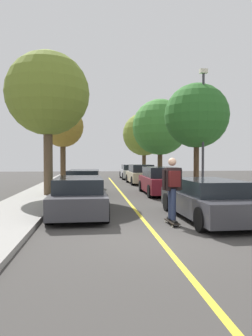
{
  "coord_description": "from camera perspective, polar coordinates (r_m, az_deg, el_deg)",
  "views": [
    {
      "loc": [
        -1.52,
        -7.34,
        1.87
      ],
      "look_at": [
        0.21,
        9.18,
        1.39
      ],
      "focal_mm": 33.33,
      "sensor_mm": 36.0,
      "label": 1
    }
  ],
  "objects": [
    {
      "name": "parked_car_left_near",
      "position": [
        16.17,
        -7.69,
        -2.68
      ],
      "size": [
        1.92,
        4.46,
        1.31
      ],
      "color": "#1E5B33",
      "rests_on": "ground"
    },
    {
      "name": "parked_car_right_far",
      "position": [
        23.44,
        2.69,
        -1.2
      ],
      "size": [
        1.9,
        4.18,
        1.45
      ],
      "color": "#BCAD89",
      "rests_on": "ground"
    },
    {
      "name": "street_tree_left_nearest",
      "position": [
        15.86,
        -14.13,
        12.97
      ],
      "size": [
        4.01,
        4.01,
        6.89
      ],
      "color": "brown",
      "rests_on": "sidewalk_left"
    },
    {
      "name": "street_tree_right_near",
      "position": [
        24.83,
        6.25,
        7.4
      ],
      "size": [
        4.37,
        4.37,
        6.41
      ],
      "color": "#4C3823",
      "rests_on": "sidewalk_right"
    },
    {
      "name": "ground",
      "position": [
        7.72,
        5.69,
        -12.34
      ],
      "size": [
        80.0,
        80.0,
        0.0
      ],
      "primitive_type": "plane",
      "color": "#3D3A38"
    },
    {
      "name": "streetlamp",
      "position": [
        15.64,
        13.92,
        7.88
      ],
      "size": [
        0.36,
        0.24,
        6.05
      ],
      "color": "#38383D",
      "rests_on": "sidewalk_right"
    },
    {
      "name": "parked_car_left_nearest",
      "position": [
        10.62,
        -8.59,
        -5.07
      ],
      "size": [
        1.89,
        4.47,
        1.25
      ],
      "color": "#38383D",
      "rests_on": "ground"
    },
    {
      "name": "street_tree_right_nearest",
      "position": [
        16.43,
        12.78,
        9.26
      ],
      "size": [
        3.26,
        3.26,
        5.56
      ],
      "color": "#4C3823",
      "rests_on": "sidewalk_right"
    },
    {
      "name": "skateboard",
      "position": [
        9.07,
        8.4,
        -9.68
      ],
      "size": [
        0.26,
        0.85,
        0.1
      ],
      "color": "black",
      "rests_on": "ground"
    },
    {
      "name": "skateboarder",
      "position": [
        8.89,
        8.49,
        -3.13
      ],
      "size": [
        0.58,
        0.7,
        1.8
      ],
      "color": "black",
      "rests_on": "skateboard"
    },
    {
      "name": "parked_car_right_near",
      "position": [
        16.61,
        6.31,
        -2.35
      ],
      "size": [
        1.87,
        4.45,
        1.44
      ],
      "color": "maroon",
      "rests_on": "ground"
    },
    {
      "name": "street_tree_left_near",
      "position": [
        23.0,
        -11.48,
        7.34
      ],
      "size": [
        2.96,
        2.96,
        5.54
      ],
      "color": "#4C3823",
      "rests_on": "sidewalk_left"
    },
    {
      "name": "parked_car_right_nearest",
      "position": [
        10.03,
        14.73,
        -5.58
      ],
      "size": [
        1.99,
        4.69,
        1.24
      ],
      "color": "#38383D",
      "rests_on": "ground"
    },
    {
      "name": "street_tree_right_far",
      "position": [
        32.46,
        3.32,
        6.15
      ],
      "size": [
        4.41,
        4.41,
        6.49
      ],
      "color": "#4C3823",
      "rests_on": "sidewalk_right"
    },
    {
      "name": "parked_car_right_farthest",
      "position": [
        29.28,
        0.95,
        -0.69
      ],
      "size": [
        1.98,
        4.39,
        1.33
      ],
      "color": "#B7B7BC",
      "rests_on": "ground"
    },
    {
      "name": "center_line",
      "position": [
        11.59,
        1.65,
        -7.6
      ],
      "size": [
        0.12,
        39.2,
        0.01
      ],
      "primitive_type": "cube",
      "color": "gold",
      "rests_on": "ground"
    }
  ]
}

